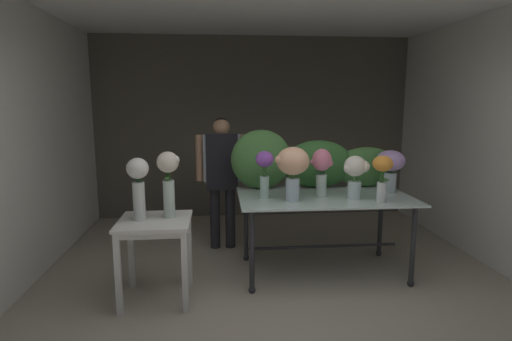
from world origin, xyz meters
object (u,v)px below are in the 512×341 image
(vase_cream_lisianthus_tall, at_px, (169,178))
(vase_lilac_hydrangea, at_px, (390,166))
(side_table_white, at_px, (155,231))
(vase_violet_lilies, at_px, (264,169))
(display_table_glass, at_px, (324,207))
(vase_rosy_anemones, at_px, (322,168))
(vase_white_roses_tall, at_px, (138,184))
(vase_sunset_tulips, at_px, (382,172))
(florist, at_px, (222,169))
(vase_ivory_carnations, at_px, (355,173))
(vase_peach_snapdragons, at_px, (293,166))

(vase_cream_lisianthus_tall, bearing_deg, vase_lilac_hydrangea, 11.92)
(side_table_white, height_order, vase_violet_lilies, vase_violet_lilies)
(display_table_glass, bearing_deg, vase_rosy_anemones, -146.28)
(vase_lilac_hydrangea, height_order, vase_white_roses_tall, vase_white_roses_tall)
(display_table_glass, distance_m, vase_sunset_tulips, 0.71)
(side_table_white, distance_m, florist, 1.48)
(side_table_white, distance_m, vase_lilac_hydrangea, 2.48)
(display_table_glass, relative_size, vase_white_roses_tall, 3.18)
(display_table_glass, xyz_separation_m, side_table_white, (-1.66, -0.45, -0.07))
(florist, bearing_deg, vase_lilac_hydrangea, -23.63)
(florist, xyz_separation_m, vase_ivory_carnations, (1.30, -1.03, 0.11))
(florist, xyz_separation_m, vase_peach_snapdragons, (0.67, -1.06, 0.19))
(vase_rosy_anemones, relative_size, vase_cream_lisianthus_tall, 0.81)
(side_table_white, xyz_separation_m, vase_cream_lisianthus_tall, (0.13, 0.06, 0.47))
(florist, xyz_separation_m, vase_sunset_tulips, (1.51, -1.18, 0.14))
(vase_rosy_anemones, distance_m, vase_white_roses_tall, 1.79)
(vase_peach_snapdragons, bearing_deg, vase_lilac_hydrangea, 14.72)
(vase_rosy_anemones, bearing_deg, florist, 138.52)
(vase_cream_lisianthus_tall, bearing_deg, florist, 68.62)
(vase_peach_snapdragons, relative_size, vase_lilac_hydrangea, 1.17)
(side_table_white, bearing_deg, vase_violet_lilies, 20.29)
(display_table_glass, relative_size, vase_rosy_anemones, 3.62)
(florist, bearing_deg, vase_cream_lisianthus_tall, -111.38)
(display_table_glass, xyz_separation_m, vase_lilac_hydrangea, (0.72, 0.08, 0.41))
(vase_lilac_hydrangea, relative_size, vase_violet_lilies, 0.95)
(display_table_glass, relative_size, florist, 1.10)
(vase_ivory_carnations, bearing_deg, vase_violet_lilies, 173.11)
(side_table_white, height_order, vase_sunset_tulips, vase_sunset_tulips)
(florist, height_order, vase_ivory_carnations, florist)
(florist, xyz_separation_m, vase_white_roses_tall, (-0.75, -1.30, 0.09))
(display_table_glass, bearing_deg, florist, 140.63)
(vase_sunset_tulips, xyz_separation_m, vase_lilac_hydrangea, (0.25, 0.41, -0.01))
(florist, relative_size, vase_sunset_tulips, 3.54)
(vase_lilac_hydrangea, bearing_deg, vase_peach_snapdragons, -165.28)
(florist, distance_m, vase_sunset_tulips, 1.92)
(vase_lilac_hydrangea, bearing_deg, vase_cream_lisianthus_tall, -168.08)
(florist, distance_m, vase_lilac_hydrangea, 1.93)
(vase_ivory_carnations, height_order, vase_peach_snapdragons, vase_peach_snapdragons)
(vase_ivory_carnations, xyz_separation_m, vase_cream_lisianthus_tall, (-1.79, -0.21, 0.02))
(vase_peach_snapdragons, relative_size, vase_violet_lilies, 1.11)
(vase_violet_lilies, height_order, vase_white_roses_tall, vase_violet_lilies)
(side_table_white, relative_size, vase_rosy_anemones, 1.55)
(side_table_white, relative_size, vase_ivory_carnations, 1.75)
(vase_cream_lisianthus_tall, bearing_deg, vase_ivory_carnations, 6.75)
(vase_rosy_anemones, bearing_deg, vase_sunset_tulips, -30.39)
(vase_peach_snapdragons, bearing_deg, display_table_glass, 28.68)
(florist, height_order, vase_violet_lilies, florist)
(display_table_glass, height_order, vase_ivory_carnations, vase_ivory_carnations)
(vase_sunset_tulips, height_order, vase_lilac_hydrangea, vase_sunset_tulips)
(florist, bearing_deg, vase_peach_snapdragons, -57.70)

